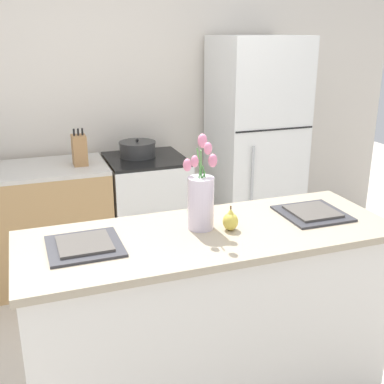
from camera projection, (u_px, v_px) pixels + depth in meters
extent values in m
cube|color=silver|center=(120.00, 95.00, 3.94)|extent=(5.20, 0.08, 2.70)
cube|color=silver|center=(209.00, 320.00, 2.44)|extent=(1.76, 0.62, 0.91)
cube|color=tan|center=(210.00, 235.00, 2.29)|extent=(1.80, 0.66, 0.03)
cube|color=silver|center=(147.00, 213.00, 3.91)|extent=(0.60, 0.60, 0.88)
cube|color=black|center=(146.00, 159.00, 3.76)|extent=(0.60, 0.60, 0.02)
cube|color=black|center=(158.00, 231.00, 3.65)|extent=(0.42, 0.01, 0.29)
cube|color=white|center=(255.00, 148.00, 4.06)|extent=(0.68, 0.64, 1.82)
cube|color=black|center=(275.00, 130.00, 3.70)|extent=(0.67, 0.01, 0.01)
cylinder|color=#B2B5B7|center=(252.00, 195.00, 3.79)|extent=(0.02, 0.02, 0.79)
cylinder|color=silver|center=(201.00, 203.00, 2.29)|extent=(0.13, 0.13, 0.26)
cylinder|color=#569E4C|center=(207.00, 190.00, 2.28)|extent=(0.06, 0.01, 0.25)
ellipsoid|color=pink|center=(213.00, 161.00, 2.24)|extent=(0.04, 0.04, 0.07)
cylinder|color=#569E4C|center=(201.00, 181.00, 2.28)|extent=(0.05, 0.09, 0.32)
ellipsoid|color=pink|center=(202.00, 141.00, 2.27)|extent=(0.05, 0.05, 0.07)
cylinder|color=#569E4C|center=(196.00, 192.00, 2.29)|extent=(0.07, 0.08, 0.22)
ellipsoid|color=pink|center=(187.00, 165.00, 2.27)|extent=(0.04, 0.04, 0.06)
cylinder|color=#569E4C|center=(198.00, 191.00, 2.25)|extent=(0.04, 0.03, 0.26)
ellipsoid|color=pink|center=(195.00, 161.00, 2.19)|extent=(0.04, 0.04, 0.06)
cylinder|color=#569E4C|center=(202.00, 183.00, 2.25)|extent=(0.02, 0.10, 0.32)
ellipsoid|color=pink|center=(208.00, 148.00, 2.15)|extent=(0.04, 0.04, 0.06)
ellipsoid|color=#E5CC4C|center=(230.00, 221.00, 2.29)|extent=(0.07, 0.07, 0.09)
cone|color=#E5CC4C|center=(231.00, 212.00, 2.28)|extent=(0.04, 0.04, 0.03)
cylinder|color=brown|center=(231.00, 208.00, 2.27)|extent=(0.01, 0.01, 0.02)
cube|color=#333338|center=(85.00, 246.00, 2.12)|extent=(0.32, 0.32, 0.01)
cube|color=#514C47|center=(84.00, 244.00, 2.12)|extent=(0.23, 0.23, 0.01)
cube|color=#333338|center=(312.00, 213.00, 2.50)|extent=(0.32, 0.32, 0.01)
cube|color=#514C47|center=(313.00, 211.00, 2.49)|extent=(0.23, 0.23, 0.01)
cylinder|color=#2D2D2D|center=(138.00, 150.00, 3.78)|extent=(0.28, 0.28, 0.10)
cylinder|color=#2D2D2D|center=(137.00, 143.00, 3.76)|extent=(0.29, 0.29, 0.01)
sphere|color=black|center=(137.00, 140.00, 3.75)|extent=(0.02, 0.02, 0.02)
cube|color=#A37547|center=(79.00, 150.00, 3.53)|extent=(0.10, 0.14, 0.22)
cylinder|color=black|center=(74.00, 132.00, 3.47)|extent=(0.01, 0.01, 0.05)
cylinder|color=black|center=(78.00, 132.00, 3.48)|extent=(0.01, 0.01, 0.05)
cylinder|color=black|center=(82.00, 132.00, 3.49)|extent=(0.01, 0.01, 0.05)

